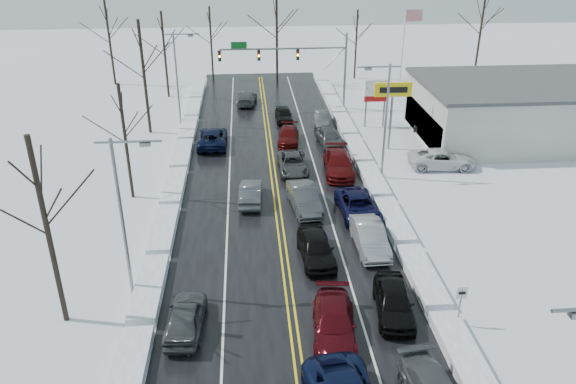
{
  "coord_description": "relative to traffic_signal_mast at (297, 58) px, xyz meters",
  "views": [
    {
      "loc": [
        -2.0,
        -29.68,
        18.39
      ],
      "look_at": [
        0.53,
        2.82,
        2.5
      ],
      "focal_mm": 35.0,
      "sensor_mm": 36.0,
      "label": 1
    }
  ],
  "objects": [
    {
      "name": "ground",
      "position": [
        -3.45,
        -27.99,
        -5.48
      ],
      "size": [
        160.0,
        160.0,
        0.0
      ],
      "primitive_type": "plane",
      "color": "silver",
      "rests_on": "ground"
    },
    {
      "name": "road_surface",
      "position": [
        -3.45,
        -25.99,
        -5.47
      ],
      "size": [
        14.0,
        84.0,
        0.01
      ],
      "primitive_type": "cube",
      "color": "black",
      "rests_on": "ground"
    },
    {
      "name": "snow_bank_left",
      "position": [
        -11.05,
        -25.99,
        -5.48
      ],
      "size": [
        1.49,
        72.0,
        0.56
      ],
      "primitive_type": "cube",
      "color": "white",
      "rests_on": "ground"
    },
    {
      "name": "snow_bank_right",
      "position": [
        4.15,
        -25.99,
        -5.48
      ],
      "size": [
        1.49,
        72.0,
        0.56
      ],
      "primitive_type": "cube",
      "color": "white",
      "rests_on": "ground"
    },
    {
      "name": "traffic_signal_mast",
      "position": [
        0.0,
        0.0,
        0.0
      ],
      "size": [
        13.28,
        0.39,
        8.0
      ],
      "color": "slate",
      "rests_on": "ground"
    },
    {
      "name": "tires_plus_sign",
      "position": [
        7.05,
        -12.0,
        -0.49
      ],
      "size": [
        3.2,
        0.34,
        6.0
      ],
      "color": "slate",
      "rests_on": "ground"
    },
    {
      "name": "used_vehicles_sign",
      "position": [
        7.05,
        -5.99,
        -2.16
      ],
      "size": [
        2.2,
        0.22,
        4.65
      ],
      "color": "slate",
      "rests_on": "ground"
    },
    {
      "name": "speed_limit_sign",
      "position": [
        4.75,
        -35.99,
        -3.84
      ],
      "size": [
        0.55,
        0.09,
        2.35
      ],
      "color": "slate",
      "rests_on": "ground"
    },
    {
      "name": "flagpole",
      "position": [
        11.72,
        2.01,
        0.45
      ],
      "size": [
        1.87,
        1.2,
        10.0
      ],
      "color": "silver",
      "rests_on": "ground"
    },
    {
      "name": "dealership_building",
      "position": [
        20.53,
        -9.99,
        -2.82
      ],
      "size": [
        20.4,
        12.4,
        5.3
      ],
      "color": "#BBBBB6",
      "rests_on": "ground"
    },
    {
      "name": "streetlight_ne",
      "position": [
        4.85,
        -17.99,
        -0.17
      ],
      "size": [
        3.2,
        0.25,
        9.0
      ],
      "color": "slate",
      "rests_on": "ground"
    },
    {
      "name": "streetlight_sw",
      "position": [
        -11.74,
        -31.99,
        -0.17
      ],
      "size": [
        3.2,
        0.25,
        9.0
      ],
      "color": "slate",
      "rests_on": "ground"
    },
    {
      "name": "streetlight_nw",
      "position": [
        -11.74,
        -3.99,
        -0.17
      ],
      "size": [
        3.2,
        0.25,
        9.0
      ],
      "color": "slate",
      "rests_on": "ground"
    },
    {
      "name": "tree_left_b",
      "position": [
        -14.95,
        -33.99,
        1.51
      ],
      "size": [
        4.0,
        4.0,
        10.0
      ],
      "color": "#2D231C",
      "rests_on": "ground"
    },
    {
      "name": "tree_left_c",
      "position": [
        -13.95,
        -19.99,
        0.46
      ],
      "size": [
        3.4,
        3.4,
        8.5
      ],
      "color": "#2D231C",
      "rests_on": "ground"
    },
    {
      "name": "tree_left_d",
      "position": [
        -14.65,
        -5.99,
        1.86
      ],
      "size": [
        4.2,
        4.2,
        10.5
      ],
      "color": "#2D231C",
      "rests_on": "ground"
    },
    {
      "name": "tree_left_e",
      "position": [
        -14.25,
        6.01,
        1.16
      ],
      "size": [
        3.8,
        3.8,
        9.5
      ],
      "color": "#2D231C",
      "rests_on": "ground"
    },
    {
      "name": "tree_far_a",
      "position": [
        -21.45,
        12.01,
        1.51
      ],
      "size": [
        4.0,
        4.0,
        10.0
      ],
      "color": "#2D231C",
      "rests_on": "ground"
    },
    {
      "name": "tree_far_b",
      "position": [
        -9.45,
        13.01,
        0.81
      ],
      "size": [
        3.6,
        3.6,
        9.0
      ],
      "color": "#2D231C",
      "rests_on": "ground"
    },
    {
      "name": "tree_far_c",
      "position": [
        -1.45,
        11.01,
        2.21
      ],
      "size": [
        4.4,
        4.4,
        11.0
      ],
      "color": "#2D231C",
      "rests_on": "ground"
    },
    {
      "name": "tree_far_d",
      "position": [
        8.55,
        12.51,
        0.46
      ],
      "size": [
        3.4,
        3.4,
        8.5
      ],
      "color": "#2D231C",
      "rests_on": "ground"
    },
    {
      "name": "tree_far_e",
      "position": [
        24.55,
        13.01,
        1.86
      ],
      "size": [
        4.2,
        4.2,
        10.5
      ],
      "color": "#2D231C",
      "rests_on": "ground"
    },
    {
      "name": "queued_car_3",
      "position": [
        -1.53,
        -36.23,
        -5.48
      ],
      "size": [
        2.61,
        5.29,
        1.48
      ],
      "primitive_type": "imported",
      "rotation": [
        0.0,
        0.0,
        -0.11
      ],
      "color": "#44090F",
      "rests_on": "ground"
    },
    {
      "name": "queued_car_4",
      "position": [
        -1.56,
        -29.38,
        -5.48
      ],
      "size": [
        2.19,
        4.85,
        1.62
      ],
      "primitive_type": "imported",
      "rotation": [
        0.0,
        0.0,
        0.06
      ],
      "color": "black",
      "rests_on": "ground"
    },
    {
      "name": "queued_car_5",
      "position": [
        -1.59,
        -22.79,
        -5.48
      ],
      "size": [
        2.27,
        5.1,
        1.62
      ],
      "primitive_type": "imported",
      "rotation": [
        0.0,
        0.0,
        0.11
      ],
      "color": "#3B3D40",
      "rests_on": "ground"
    },
    {
      "name": "queued_car_6",
      "position": [
        -1.83,
        -16.24,
        -5.48
      ],
      "size": [
        2.34,
        4.95,
        1.37
      ],
      "primitive_type": "imported",
      "rotation": [
        0.0,
        0.0,
        0.02
      ],
      "color": "#383A3D",
      "rests_on": "ground"
    },
    {
      "name": "queued_car_7",
      "position": [
        -1.68,
        -9.73,
        -5.48
      ],
      "size": [
        2.37,
        4.74,
        1.32
      ],
      "primitive_type": "imported",
      "rotation": [
        0.0,
        0.0,
        -0.12
      ],
      "color": "#450909",
      "rests_on": "ground"
    },
    {
      "name": "queued_car_8",
      "position": [
        -1.67,
        -3.66,
        -5.48
      ],
      "size": [
        1.7,
        4.07,
        1.38
      ],
      "primitive_type": "imported",
      "rotation": [
        0.0,
        0.0,
        0.02
      ],
      "color": "black",
      "rests_on": "ground"
    },
    {
      "name": "queued_car_12",
      "position": [
        1.79,
        -34.81,
        -5.48
      ],
      "size": [
        2.35,
        4.81,
        1.58
      ],
      "primitive_type": "imported",
      "rotation": [
        0.0,
        0.0,
        -0.11
      ],
      "color": "black",
      "rests_on": "ground"
    },
    {
      "name": "queued_car_13",
      "position": [
        1.87,
        -28.39,
        -5.48
      ],
      "size": [
        1.83,
        4.92,
        1.61
      ],
      "primitive_type": "imported",
      "rotation": [
        0.0,
        0.0,
        0.03
      ],
      "color": "gray",
      "rests_on": "ground"
    },
    {
      "name": "queued_car_14",
      "position": [
        1.98,
        -24.17,
        -5.48
      ],
      "size": [
        2.74,
        5.46,
        1.48
      ],
      "primitive_type": "imported",
      "rotation": [
        0.0,
        0.0,
        0.05
      ],
      "color": "black",
      "rests_on": "ground"
    },
    {
      "name": "queued_car_15",
      "position": [
        1.8,
        -16.85,
        -5.48
      ],
      "size": [
        2.64,
        5.71,
        1.62
      ],
      "primitive_type": "imported",
      "rotation": [
        0.0,
        0.0,
        -0.07
      ],
      "color": "#4C0A0B",
      "rests_on": "ground"
    },
    {
      "name": "queued_car_16",
      "position": [
        1.94,
        -10.8,
        -5.48
      ],
      "size": [
        2.23,
        4.68,
        1.54
      ],
      "primitive_type": "imported",
      "rotation": [
        0.0,
        0.0,
        0.09
      ],
      "color": "#3E4043",
      "rests_on": "ground"
    },
    {
      "name": "queued_car_17",
      "position": [
        1.96,
        -5.24,
        -5.48
      ],
      "size": [
        1.9,
        4.23,
        1.35
      ],
      "primitive_type": "imported",
      "rotation": [
        0.0,
        0.0,
        -0.12
      ],
      "color": "#3A3C3F",
      "rests_on": "ground"
    },
    {
      "name": "oncoming_car_0",
      "position": [
        -5.32,
        -21.43,
        -5.48
      ],
      "size": [
        1.77,
        4.46,
        1.45
      ],
      "primitive_type": "imported",
      "rotation": [
        0.0,
        0.0,
        3.09
      ],
      "color": "#44474A",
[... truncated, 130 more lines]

